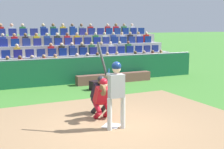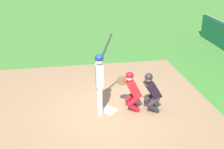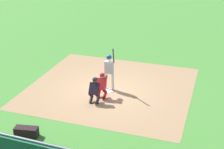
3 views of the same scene
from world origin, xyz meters
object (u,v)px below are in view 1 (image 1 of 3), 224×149
Objects in this scene: home_plate_marker at (112,126)px; catcher_crouching at (102,96)px; batter_at_plate at (116,87)px; dugout_bench at (114,78)px; water_bottle_on_bench at (109,71)px; equipment_duffel_bag at (100,85)px; home_plate_umpire at (100,93)px.

catcher_crouching is (-0.02, -0.69, 0.70)m from home_plate_marker.
home_plate_marker is at bearing -89.20° from batter_at_plate.
batter_at_plate is at bearing 65.32° from dugout_bench.
equipment_duffel_bag is at bearing 51.58° from water_bottle_on_bench.
catcher_crouching reaches higher than equipment_duffel_bag.
catcher_crouching is 5.85m from water_bottle_on_bench.
equipment_duffel_bag is at bearing -108.59° from home_plate_marker.
batter_at_plate is 6.82m from dugout_bench.
dugout_bench is 4.24× the size of equipment_duffel_bag.
batter_at_plate is at bearing 67.63° from water_bottle_on_bench.
dugout_bench is 1.69m from equipment_duffel_bag.
dugout_bench reaches higher than equipment_duffel_bag.
equipment_duffel_bag reaches higher than home_plate_marker.
catcher_crouching is at bearing 75.40° from home_plate_umpire.
batter_at_plate reaches higher than home_plate_umpire.
home_plate_umpire is at bearing -96.08° from batter_at_plate.
dugout_bench is at bearing 164.98° from water_bottle_on_bench.
equipment_duffel_bag is at bearing 43.01° from dugout_bench.
batter_at_plate is at bearing 60.44° from equipment_duffel_bag.
home_plate_marker is at bearing 82.50° from home_plate_umpire.
catcher_crouching is at bearing -91.39° from home_plate_marker.
home_plate_umpire is 5.13× the size of water_bottle_on_bench.
home_plate_umpire reaches higher than home_plate_marker.
dugout_bench is at bearing -115.66° from home_plate_marker.
catcher_crouching reaches higher than dugout_bench.
water_bottle_on_bench reaches higher than equipment_duffel_bag.
water_bottle_on_bench reaches higher than home_plate_marker.
batter_at_plate is at bearing 83.92° from home_plate_umpire.
home_plate_marker is 1.80× the size of water_bottle_on_bench.
batter_at_plate is 1.87× the size of home_plate_umpire.
catcher_crouching is 5.92m from dugout_bench.
catcher_crouching reaches higher than water_bottle_on_bench.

